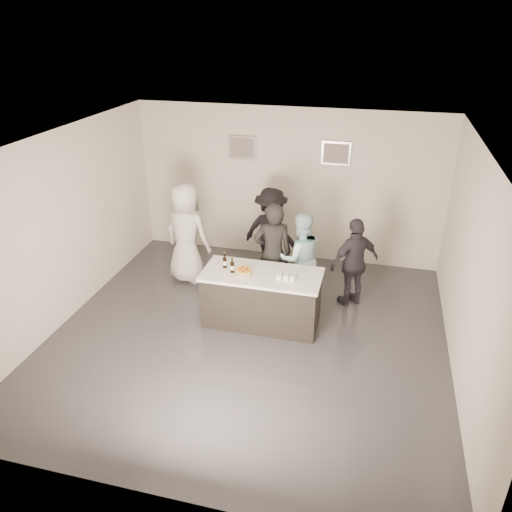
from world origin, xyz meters
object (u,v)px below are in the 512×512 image
object	(u,v)px
beer_bottle_a	(225,260)
person_guest_right	(354,263)
person_main_black	(273,254)
person_main_blue	(300,258)
cake	(244,272)
beer_bottle_b	(232,265)
bar_counter	(262,298)
person_guest_left	(186,234)
person_guest_back	(271,232)

from	to	relation	value
beer_bottle_a	person_guest_right	distance (m)	2.19
person_main_black	person_guest_right	bearing A→B (deg)	172.23
beer_bottle_a	person_main_blue	xyz separation A→B (m)	(1.07, 0.81, -0.23)
cake	beer_bottle_b	xyz separation A→B (m)	(-0.19, 0.02, 0.09)
bar_counter	cake	distance (m)	0.56
bar_counter	person_guest_left	xyz separation A→B (m)	(-1.68, 1.09, 0.48)
person_main_blue	person_guest_left	distance (m)	2.15
cake	person_guest_right	xyz separation A→B (m)	(1.62, 1.06, -0.15)
beer_bottle_b	person_guest_right	world-z (taller)	person_guest_right
bar_counter	beer_bottle_b	xyz separation A→B (m)	(-0.45, -0.08, 0.58)
person_main_black	person_guest_back	distance (m)	1.06
person_main_blue	beer_bottle_a	bearing A→B (deg)	12.54
person_guest_left	person_guest_back	xyz separation A→B (m)	(1.43, 0.65, -0.08)
person_main_black	person_guest_back	world-z (taller)	person_main_black
bar_counter	person_main_black	bearing A→B (deg)	89.02
person_guest_right	person_guest_back	distance (m)	1.79
person_guest_back	person_main_black	bearing A→B (deg)	120.25
beer_bottle_a	person_main_black	world-z (taller)	person_main_black
beer_bottle_a	person_main_black	xyz separation A→B (m)	(0.63, 0.67, -0.13)
bar_counter	person_guest_right	distance (m)	1.69
cake	person_main_blue	xyz separation A→B (m)	(0.72, 0.96, -0.13)
bar_counter	person_main_black	world-z (taller)	person_main_black
cake	person_main_black	size ratio (longest dim) A/B	0.14
cake	beer_bottle_a	bearing A→B (deg)	157.18
cake	beer_bottle_b	distance (m)	0.21
beer_bottle_b	person_main_blue	size ratio (longest dim) A/B	0.16
person_guest_back	beer_bottle_b	bearing A→B (deg)	99.47
cake	person_main_black	world-z (taller)	person_main_black
person_guest_right	person_guest_back	xyz separation A→B (m)	(-1.61, 0.78, 0.06)
cake	beer_bottle_a	distance (m)	0.40
bar_counter	beer_bottle_a	size ratio (longest dim) A/B	7.15
person_main_black	person_guest_left	distance (m)	1.73
person_guest_back	person_main_blue	bearing A→B (deg)	144.49
cake	person_guest_left	world-z (taller)	person_guest_left
beer_bottle_a	beer_bottle_b	bearing A→B (deg)	-38.04
cake	beer_bottle_b	size ratio (longest dim) A/B	0.94
cake	person_guest_back	bearing A→B (deg)	89.62
person_main_blue	person_guest_back	size ratio (longest dim) A/B	0.95
person_guest_left	person_guest_back	bearing A→B (deg)	-140.50
person_main_blue	person_guest_back	distance (m)	1.13
cake	person_main_black	xyz separation A→B (m)	(0.27, 0.82, -0.04)
person_main_blue	cake	bearing A→B (deg)	28.64
cake	beer_bottle_b	world-z (taller)	beer_bottle_b
beer_bottle_a	person_main_blue	bearing A→B (deg)	37.07
person_guest_right	person_guest_back	world-z (taller)	person_guest_back
person_guest_right	person_guest_back	size ratio (longest dim) A/B	0.93
bar_counter	beer_bottle_b	size ratio (longest dim) A/B	7.15
person_main_blue	person_guest_right	xyz separation A→B (m)	(0.90, 0.10, -0.02)
cake	beer_bottle_b	bearing A→B (deg)	173.29
beer_bottle_a	beer_bottle_b	distance (m)	0.21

